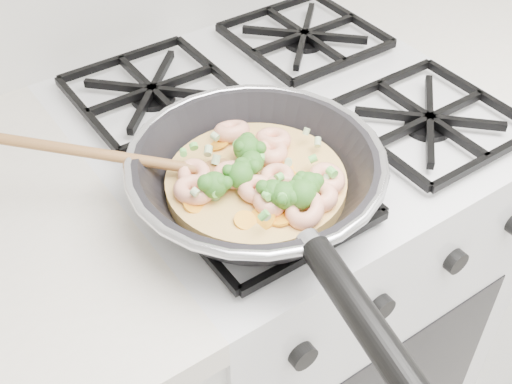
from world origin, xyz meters
TOP-DOWN VIEW (x-y plane):
  - stove at (0.00, 1.70)m, footprint 0.60×0.60m
  - skillet at (-0.16, 1.55)m, footprint 0.43×0.55m

SIDE VIEW (x-z plane):
  - stove at x=0.00m, z-range 0.00..0.92m
  - skillet at x=-0.16m, z-range 0.91..1.01m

